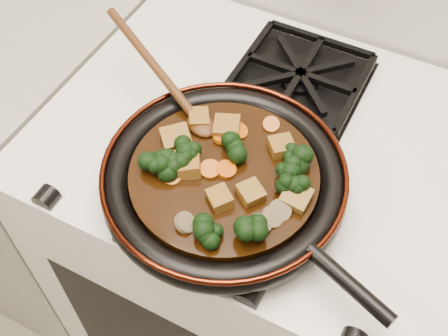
% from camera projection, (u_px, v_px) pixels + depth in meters
% --- Properties ---
extents(stove, '(0.76, 0.60, 0.90)m').
position_uv_depth(stove, '(256.00, 259.00, 1.32)').
color(stove, white).
rests_on(stove, ground).
extents(burner_grate_front, '(0.23, 0.23, 0.03)m').
position_uv_depth(burner_grate_front, '(231.00, 190.00, 0.87)').
color(burner_grate_front, black).
rests_on(burner_grate_front, stove).
extents(burner_grate_back, '(0.23, 0.23, 0.03)m').
position_uv_depth(burner_grate_back, '(300.00, 77.00, 1.02)').
color(burner_grate_back, black).
rests_on(burner_grate_back, stove).
extents(skillet, '(0.48, 0.37, 0.05)m').
position_uv_depth(skillet, '(225.00, 179.00, 0.85)').
color(skillet, black).
rests_on(skillet, burner_grate_front).
extents(braising_sauce, '(0.29, 0.29, 0.02)m').
position_uv_depth(braising_sauce, '(224.00, 176.00, 0.84)').
color(braising_sauce, black).
rests_on(braising_sauce, skillet).
extents(tofu_cube_0, '(0.04, 0.04, 0.03)m').
position_uv_depth(tofu_cube_0, '(296.00, 198.00, 0.80)').
color(tofu_cube_0, brown).
rests_on(tofu_cube_0, braising_sauce).
extents(tofu_cube_1, '(0.05, 0.05, 0.03)m').
position_uv_depth(tofu_cube_1, '(227.00, 128.00, 0.88)').
color(tofu_cube_1, brown).
rests_on(tofu_cube_1, braising_sauce).
extents(tofu_cube_2, '(0.05, 0.05, 0.02)m').
position_uv_depth(tofu_cube_2, '(199.00, 119.00, 0.89)').
color(tofu_cube_2, brown).
rests_on(tofu_cube_2, braising_sauce).
extents(tofu_cube_3, '(0.05, 0.05, 0.03)m').
position_uv_depth(tofu_cube_3, '(220.00, 199.00, 0.80)').
color(tofu_cube_3, brown).
rests_on(tofu_cube_3, braising_sauce).
extents(tofu_cube_4, '(0.05, 0.05, 0.02)m').
position_uv_depth(tofu_cube_4, '(251.00, 193.00, 0.80)').
color(tofu_cube_4, brown).
rests_on(tofu_cube_4, braising_sauce).
extents(tofu_cube_5, '(0.06, 0.06, 0.03)m').
position_uv_depth(tofu_cube_5, '(176.00, 139.00, 0.86)').
color(tofu_cube_5, brown).
rests_on(tofu_cube_5, braising_sauce).
extents(tofu_cube_6, '(0.05, 0.05, 0.02)m').
position_uv_depth(tofu_cube_6, '(282.00, 146.00, 0.86)').
color(tofu_cube_6, brown).
rests_on(tofu_cube_6, braising_sauce).
extents(tofu_cube_7, '(0.06, 0.06, 0.03)m').
position_uv_depth(tofu_cube_7, '(186.00, 164.00, 0.83)').
color(tofu_cube_7, brown).
rests_on(tofu_cube_7, braising_sauce).
extents(broccoli_floret_0, '(0.08, 0.07, 0.06)m').
position_uv_depth(broccoli_floret_0, '(296.00, 157.00, 0.84)').
color(broccoli_floret_0, black).
rests_on(broccoli_floret_0, braising_sauce).
extents(broccoli_floret_1, '(0.08, 0.07, 0.07)m').
position_uv_depth(broccoli_floret_1, '(292.00, 171.00, 0.82)').
color(broccoli_floret_1, black).
rests_on(broccoli_floret_1, braising_sauce).
extents(broccoli_floret_2, '(0.07, 0.07, 0.06)m').
position_uv_depth(broccoli_floret_2, '(185.00, 155.00, 0.84)').
color(broccoli_floret_2, black).
rests_on(broccoli_floret_2, braising_sauce).
extents(broccoli_floret_3, '(0.08, 0.09, 0.06)m').
position_uv_depth(broccoli_floret_3, '(231.00, 150.00, 0.85)').
color(broccoli_floret_3, black).
rests_on(broccoli_floret_3, braising_sauce).
extents(broccoli_floret_4, '(0.07, 0.06, 0.06)m').
position_uv_depth(broccoli_floret_4, '(296.00, 185.00, 0.80)').
color(broccoli_floret_4, black).
rests_on(broccoli_floret_4, braising_sauce).
extents(broccoli_floret_5, '(0.07, 0.07, 0.06)m').
position_uv_depth(broccoli_floret_5, '(168.00, 170.00, 0.82)').
color(broccoli_floret_5, black).
rests_on(broccoli_floret_5, braising_sauce).
extents(broccoli_floret_6, '(0.08, 0.08, 0.07)m').
position_uv_depth(broccoli_floret_6, '(256.00, 231.00, 0.76)').
color(broccoli_floret_6, black).
rests_on(broccoli_floret_6, braising_sauce).
extents(broccoli_floret_7, '(0.08, 0.08, 0.06)m').
position_uv_depth(broccoli_floret_7, '(206.00, 232.00, 0.76)').
color(broccoli_floret_7, black).
rests_on(broccoli_floret_7, braising_sauce).
extents(broccoli_floret_8, '(0.08, 0.08, 0.07)m').
position_uv_depth(broccoli_floret_8, '(175.00, 163.00, 0.83)').
color(broccoli_floret_8, black).
rests_on(broccoli_floret_8, braising_sauce).
extents(broccoli_floret_9, '(0.09, 0.08, 0.08)m').
position_uv_depth(broccoli_floret_9, '(151.00, 162.00, 0.83)').
color(broccoli_floret_9, black).
rests_on(broccoli_floret_9, braising_sauce).
extents(carrot_coin_0, '(0.03, 0.03, 0.02)m').
position_uv_depth(carrot_coin_0, '(171.00, 175.00, 0.83)').
color(carrot_coin_0, '#C24D05').
rests_on(carrot_coin_0, braising_sauce).
extents(carrot_coin_1, '(0.03, 0.03, 0.01)m').
position_uv_depth(carrot_coin_1, '(222.00, 137.00, 0.87)').
color(carrot_coin_1, '#C24D05').
rests_on(carrot_coin_1, braising_sauce).
extents(carrot_coin_2, '(0.03, 0.03, 0.02)m').
position_uv_depth(carrot_coin_2, '(238.00, 131.00, 0.88)').
color(carrot_coin_2, '#C24D05').
rests_on(carrot_coin_2, braising_sauce).
extents(carrot_coin_3, '(0.03, 0.03, 0.02)m').
position_uv_depth(carrot_coin_3, '(271.00, 124.00, 0.89)').
color(carrot_coin_3, '#C24D05').
rests_on(carrot_coin_3, braising_sauce).
extents(carrot_coin_4, '(0.03, 0.03, 0.01)m').
position_uv_depth(carrot_coin_4, '(210.00, 169.00, 0.83)').
color(carrot_coin_4, '#C24D05').
rests_on(carrot_coin_4, braising_sauce).
extents(carrot_coin_5, '(0.03, 0.03, 0.01)m').
position_uv_depth(carrot_coin_5, '(226.00, 169.00, 0.83)').
color(carrot_coin_5, '#C24D05').
rests_on(carrot_coin_5, braising_sauce).
extents(mushroom_slice_0, '(0.04, 0.04, 0.03)m').
position_uv_depth(mushroom_slice_0, '(185.00, 223.00, 0.77)').
color(mushroom_slice_0, brown).
rests_on(mushroom_slice_0, braising_sauce).
extents(mushroom_slice_1, '(0.04, 0.04, 0.02)m').
position_uv_depth(mushroom_slice_1, '(272.00, 217.00, 0.78)').
color(mushroom_slice_1, brown).
rests_on(mushroom_slice_1, braising_sauce).
extents(mushroom_slice_2, '(0.05, 0.05, 0.02)m').
position_uv_depth(mushroom_slice_2, '(260.00, 224.00, 0.77)').
color(mushroom_slice_2, brown).
rests_on(mushroom_slice_2, braising_sauce).
extents(mushroom_slice_3, '(0.05, 0.05, 0.02)m').
position_uv_depth(mushroom_slice_3, '(280.00, 210.00, 0.79)').
color(mushroom_slice_3, brown).
rests_on(mushroom_slice_3, braising_sauce).
extents(wooden_spoon, '(0.16, 0.09, 0.27)m').
position_uv_depth(wooden_spoon, '(173.00, 89.00, 0.91)').
color(wooden_spoon, '#47260F').
rests_on(wooden_spoon, braising_sauce).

